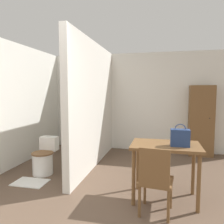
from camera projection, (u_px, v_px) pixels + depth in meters
wall_back at (135, 102)px, 5.71m from camera, size 5.37×0.12×2.50m
wall_left at (7, 106)px, 4.23m from camera, size 0.12×4.96×2.50m
partition_wall at (94, 105)px, 4.47m from camera, size 0.12×2.74×2.50m
dining_table at (165, 152)px, 3.03m from camera, size 0.94×0.63×0.80m
wooden_chair at (155, 179)px, 2.65m from camera, size 0.44×0.44×0.87m
toilet at (44, 159)px, 4.07m from camera, size 0.39×0.54×0.65m
handbag at (180, 138)px, 2.90m from camera, size 0.25×0.13×0.30m
wooden_cabinet at (201, 121)px, 5.15m from camera, size 0.55×0.35×1.67m
bath_mat at (30, 182)px, 3.65m from camera, size 0.55×0.37×0.01m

